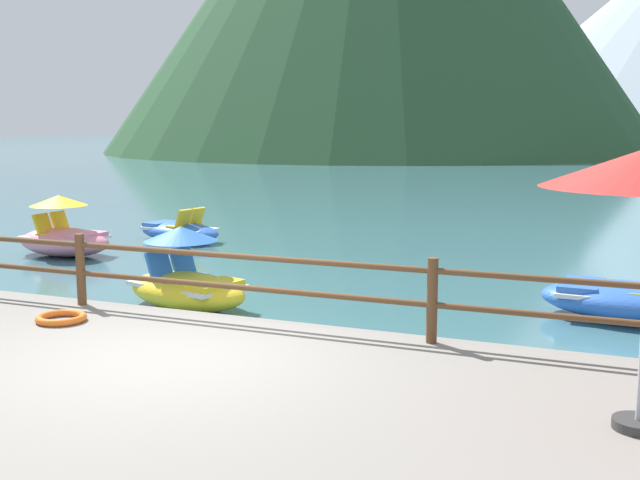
# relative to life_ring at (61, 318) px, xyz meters

# --- Properties ---
(ground_plane) EXTENTS (200.00, 200.00, 0.00)m
(ground_plane) POSITION_rel_life_ring_xyz_m (2.02, 39.28, -0.45)
(ground_plane) COLOR #3D6B75
(promenade_dock) EXTENTS (28.00, 8.00, 0.40)m
(promenade_dock) POSITION_rel_life_ring_xyz_m (2.02, -2.92, -0.24)
(promenade_dock) COLOR gray
(promenade_dock) RESTS_ON ground
(dock_railing) EXTENTS (23.92, 0.12, 0.95)m
(dock_railing) POSITION_rel_life_ring_xyz_m (2.02, 0.83, 0.54)
(dock_railing) COLOR brown
(dock_railing) RESTS_ON promenade_dock
(life_ring) EXTENTS (0.61, 0.61, 0.09)m
(life_ring) POSITION_rel_life_ring_xyz_m (0.00, 0.00, 0.00)
(life_ring) COLOR orange
(life_ring) RESTS_ON promenade_dock
(pedal_boat_0) EXTENTS (2.62, 1.55, 0.87)m
(pedal_boat_0) POSITION_rel_life_ring_xyz_m (6.39, 4.43, -0.16)
(pedal_boat_0) COLOR blue
(pedal_boat_0) RESTS_ON ground
(pedal_boat_1) EXTENTS (2.40, 1.71, 1.25)m
(pedal_boat_1) POSITION_rel_life_ring_xyz_m (0.16, 2.58, -0.03)
(pedal_boat_1) COLOR yellow
(pedal_boat_1) RESTS_ON ground
(pedal_boat_2) EXTENTS (2.41, 1.53, 0.81)m
(pedal_boat_2) POSITION_rel_life_ring_xyz_m (-3.62, 8.30, -0.20)
(pedal_boat_2) COLOR blue
(pedal_boat_2) RESTS_ON ground
(pedal_boat_3) EXTENTS (2.18, 1.33, 1.28)m
(pedal_boat_3) POSITION_rel_life_ring_xyz_m (-4.75, 5.64, -0.01)
(pedal_boat_3) COLOR pink
(pedal_boat_3) RESTS_ON ground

